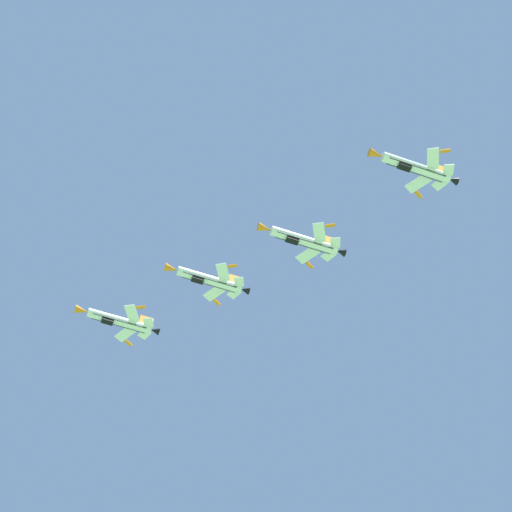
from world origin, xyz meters
TOP-DOWN VIEW (x-y plane):
  - fighter_jet_lead at (21.46, 76.94)m, footprint 15.69×10.32m
  - fighter_jet_left_wing at (30.32, 60.36)m, footprint 15.69×10.27m
  - fighter_jet_right_wing at (38.24, 42.83)m, footprint 15.69×10.25m
  - fighter_jet_left_outer at (45.60, 22.01)m, footprint 15.69×10.22m

SIDE VIEW (x-z plane):
  - fighter_jet_right_wing at x=38.24m, z-range 113.07..117.46m
  - fighter_jet_lead at x=21.46m, z-range 114.85..119.23m
  - fighter_jet_left_outer at x=45.60m, z-range 114.88..119.26m
  - fighter_jet_left_wing at x=30.32m, z-range 115.82..120.20m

